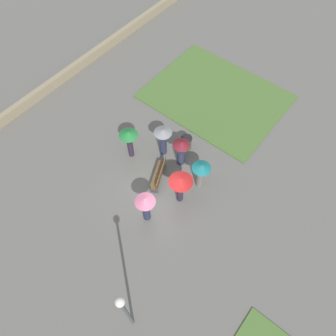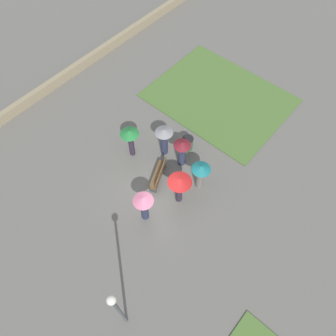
{
  "view_description": "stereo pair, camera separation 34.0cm",
  "coord_description": "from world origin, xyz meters",
  "px_view_note": "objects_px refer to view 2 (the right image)",
  "views": [
    {
      "loc": [
        5.81,
        5.29,
        14.94
      ],
      "look_at": [
        -1.14,
        -0.27,
        0.86
      ],
      "focal_mm": 35.0,
      "sensor_mm": 36.0,
      "label": 1
    },
    {
      "loc": [
        5.59,
        5.55,
        14.94
      ],
      "look_at": [
        -1.14,
        -0.27,
        0.86
      ],
      "focal_mm": 35.0,
      "sensor_mm": 36.0,
      "label": 2
    }
  ],
  "objects_px": {
    "crowd_person_pink": "(144,204)",
    "crowd_person_teal": "(201,172)",
    "crowd_person_maroon": "(182,150)",
    "trash_bin": "(188,143)",
    "crowd_person_grey": "(164,138)",
    "crowd_person_green": "(130,137)",
    "lamp_post": "(118,308)",
    "park_bench": "(159,174)",
    "crowd_person_red": "(180,184)"
  },
  "relations": [
    {
      "from": "crowd_person_maroon",
      "to": "trash_bin",
      "type": "bearing_deg",
      "value": 59.22
    },
    {
      "from": "crowd_person_teal",
      "to": "trash_bin",
      "type": "bearing_deg",
      "value": -59.28
    },
    {
      "from": "crowd_person_grey",
      "to": "crowd_person_teal",
      "type": "height_order",
      "value": "crowd_person_grey"
    },
    {
      "from": "trash_bin",
      "to": "crowd_person_maroon",
      "type": "xyz_separation_m",
      "value": [
        0.98,
        0.38,
        0.73
      ]
    },
    {
      "from": "lamp_post",
      "to": "crowd_person_maroon",
      "type": "distance_m",
      "value": 8.43
    },
    {
      "from": "crowd_person_red",
      "to": "trash_bin",
      "type": "bearing_deg",
      "value": 134.69
    },
    {
      "from": "crowd_person_teal",
      "to": "crowd_person_green",
      "type": "bearing_deg",
      "value": -11.2
    },
    {
      "from": "crowd_person_grey",
      "to": "crowd_person_red",
      "type": "bearing_deg",
      "value": -21.48
    },
    {
      "from": "lamp_post",
      "to": "crowd_person_green",
      "type": "height_order",
      "value": "lamp_post"
    },
    {
      "from": "crowd_person_maroon",
      "to": "crowd_person_grey",
      "type": "bearing_deg",
      "value": 130.99
    },
    {
      "from": "crowd_person_teal",
      "to": "park_bench",
      "type": "bearing_deg",
      "value": 8.45
    },
    {
      "from": "crowd_person_red",
      "to": "crowd_person_green",
      "type": "bearing_deg",
      "value": -174.5
    },
    {
      "from": "crowd_person_maroon",
      "to": "crowd_person_green",
      "type": "distance_m",
      "value": 2.77
    },
    {
      "from": "crowd_person_teal",
      "to": "crowd_person_pink",
      "type": "relative_size",
      "value": 0.92
    },
    {
      "from": "crowd_person_teal",
      "to": "crowd_person_maroon",
      "type": "relative_size",
      "value": 0.98
    },
    {
      "from": "crowd_person_pink",
      "to": "crowd_person_teal",
      "type": "bearing_deg",
      "value": -22.48
    },
    {
      "from": "lamp_post",
      "to": "crowd_person_red",
      "type": "relative_size",
      "value": 2.26
    },
    {
      "from": "park_bench",
      "to": "trash_bin",
      "type": "relative_size",
      "value": 2.09
    },
    {
      "from": "park_bench",
      "to": "trash_bin",
      "type": "height_order",
      "value": "park_bench"
    },
    {
      "from": "lamp_post",
      "to": "crowd_person_green",
      "type": "distance_m",
      "value": 8.62
    },
    {
      "from": "crowd_person_red",
      "to": "crowd_person_teal",
      "type": "xyz_separation_m",
      "value": [
        -1.32,
        0.26,
        -0.3
      ]
    },
    {
      "from": "crowd_person_pink",
      "to": "crowd_person_maroon",
      "type": "bearing_deg",
      "value": 4.33
    },
    {
      "from": "crowd_person_green",
      "to": "trash_bin",
      "type": "bearing_deg",
      "value": 129.45
    },
    {
      "from": "crowd_person_grey",
      "to": "crowd_person_green",
      "type": "bearing_deg",
      "value": -122.31
    },
    {
      "from": "crowd_person_red",
      "to": "crowd_person_pink",
      "type": "xyz_separation_m",
      "value": [
        1.8,
        -0.64,
        -0.2
      ]
    },
    {
      "from": "crowd_person_grey",
      "to": "crowd_person_maroon",
      "type": "xyz_separation_m",
      "value": [
        -0.06,
        1.17,
        -0.08
      ]
    },
    {
      "from": "park_bench",
      "to": "crowd_person_green",
      "type": "bearing_deg",
      "value": -121.27
    },
    {
      "from": "crowd_person_grey",
      "to": "crowd_person_green",
      "type": "xyz_separation_m",
      "value": [
        1.23,
        -1.26,
        0.23
      ]
    },
    {
      "from": "crowd_person_grey",
      "to": "crowd_person_teal",
      "type": "xyz_separation_m",
      "value": [
        0.42,
        2.75,
        0.01
      ]
    },
    {
      "from": "crowd_person_grey",
      "to": "crowd_person_teal",
      "type": "relative_size",
      "value": 1.08
    },
    {
      "from": "crowd_person_red",
      "to": "crowd_person_green",
      "type": "height_order",
      "value": "crowd_person_red"
    },
    {
      "from": "lamp_post",
      "to": "crowd_person_red",
      "type": "distance_m",
      "value": 6.24
    },
    {
      "from": "crowd_person_teal",
      "to": "crowd_person_maroon",
      "type": "bearing_deg",
      "value": -39.58
    },
    {
      "from": "park_bench",
      "to": "trash_bin",
      "type": "distance_m",
      "value": 2.55
    },
    {
      "from": "crowd_person_red",
      "to": "crowd_person_maroon",
      "type": "bearing_deg",
      "value": 139.53
    },
    {
      "from": "crowd_person_grey",
      "to": "crowd_person_red",
      "type": "xyz_separation_m",
      "value": [
        1.74,
        2.5,
        0.3
      ]
    },
    {
      "from": "park_bench",
      "to": "crowd_person_red",
      "type": "xyz_separation_m",
      "value": [
        0.23,
        1.54,
        1.08
      ]
    },
    {
      "from": "crowd_person_pink",
      "to": "crowd_person_green",
      "type": "distance_m",
      "value": 3.88
    },
    {
      "from": "lamp_post",
      "to": "crowd_person_pink",
      "type": "height_order",
      "value": "lamp_post"
    },
    {
      "from": "park_bench",
      "to": "crowd_person_teal",
      "type": "height_order",
      "value": "crowd_person_teal"
    },
    {
      "from": "crowd_person_grey",
      "to": "crowd_person_green",
      "type": "distance_m",
      "value": 1.78
    },
    {
      "from": "lamp_post",
      "to": "crowd_person_maroon",
      "type": "height_order",
      "value": "lamp_post"
    },
    {
      "from": "trash_bin",
      "to": "crowd_person_maroon",
      "type": "bearing_deg",
      "value": 21.13
    },
    {
      "from": "park_bench",
      "to": "crowd_person_teal",
      "type": "relative_size",
      "value": 1.0
    },
    {
      "from": "park_bench",
      "to": "crowd_person_green",
      "type": "height_order",
      "value": "crowd_person_green"
    },
    {
      "from": "lamp_post",
      "to": "crowd_person_green",
      "type": "xyz_separation_m",
      "value": [
        -6.27,
        -5.74,
        -1.43
      ]
    },
    {
      "from": "crowd_person_red",
      "to": "crowd_person_pink",
      "type": "distance_m",
      "value": 1.92
    },
    {
      "from": "park_bench",
      "to": "crowd_person_teal",
      "type": "bearing_deg",
      "value": 96.81
    },
    {
      "from": "lamp_post",
      "to": "trash_bin",
      "type": "bearing_deg",
      "value": -156.69
    },
    {
      "from": "crowd_person_grey",
      "to": "crowd_person_maroon",
      "type": "bearing_deg",
      "value": 16.3
    }
  ]
}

